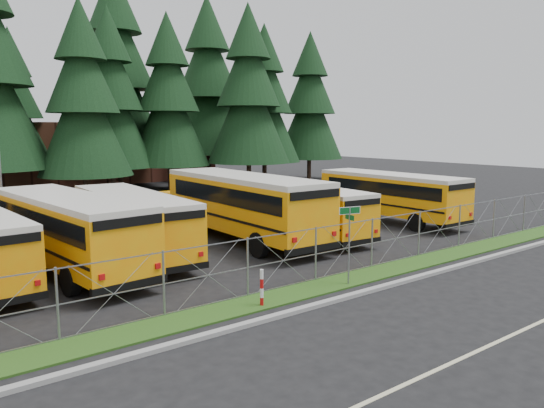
# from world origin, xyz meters

# --- Properties ---
(ground) EXTENTS (120.00, 120.00, 0.00)m
(ground) POSITION_xyz_m (0.00, 0.00, 0.00)
(ground) COLOR black
(ground) RESTS_ON ground
(curb) EXTENTS (50.00, 0.25, 0.12)m
(curb) POSITION_xyz_m (0.00, -3.10, 0.06)
(curb) COLOR gray
(curb) RESTS_ON ground
(grass_verge) EXTENTS (50.00, 1.40, 0.06)m
(grass_verge) POSITION_xyz_m (0.00, -1.70, 0.03)
(grass_verge) COLOR #1E4413
(grass_verge) RESTS_ON ground
(road_lane_line) EXTENTS (50.00, 0.12, 0.01)m
(road_lane_line) POSITION_xyz_m (0.00, -8.00, 0.01)
(road_lane_line) COLOR beige
(road_lane_line) RESTS_ON ground
(chainlink_fence) EXTENTS (44.00, 0.10, 2.00)m
(chainlink_fence) POSITION_xyz_m (0.00, -1.00, 1.00)
(chainlink_fence) COLOR gray
(chainlink_fence) RESTS_ON ground
(brick_building) EXTENTS (22.00, 10.00, 6.00)m
(brick_building) POSITION_xyz_m (6.00, 40.00, 3.00)
(brick_building) COLOR brown
(brick_building) RESTS_ON ground
(bus_2) EXTENTS (3.67, 11.53, 2.97)m
(bus_2) POSITION_xyz_m (-7.70, 6.04, 1.49)
(bus_2) COLOR orange
(bus_2) RESTS_ON ground
(bus_3) EXTENTS (3.13, 10.76, 2.79)m
(bus_3) POSITION_xyz_m (-4.80, 6.65, 1.39)
(bus_3) COLOR orange
(bus_3) RESTS_ON ground
(bus_5) EXTENTS (3.26, 12.49, 3.26)m
(bus_5) POSITION_xyz_m (0.83, 6.61, 1.63)
(bus_5) COLOR orange
(bus_5) RESTS_ON ground
(bus_6) EXTENTS (3.28, 9.99, 2.57)m
(bus_6) POSITION_xyz_m (4.08, 5.52, 1.29)
(bus_6) COLOR orange
(bus_6) RESTS_ON ground
(bus_east) EXTENTS (2.64, 10.94, 2.86)m
(bus_east) POSITION_xyz_m (10.67, 5.68, 1.43)
(bus_east) COLOR orange
(bus_east) RESTS_ON ground
(street_sign) EXTENTS (0.82, 0.54, 2.81)m
(street_sign) POSITION_xyz_m (-0.42, -2.09, 2.03)
(street_sign) COLOR gray
(street_sign) RESTS_ON ground
(striped_bollard) EXTENTS (0.11, 0.11, 1.20)m
(striped_bollard) POSITION_xyz_m (-4.21, -2.05, 0.60)
(striped_bollard) COLOR #B20C0C
(striped_bollard) RESTS_ON ground
(conifer_4) EXTENTS (6.53, 6.53, 14.43)m
(conifer_4) POSITION_xyz_m (-1.09, 23.07, 7.22)
(conifer_4) COLOR black
(conifer_4) RESTS_ON ground
(conifer_5) EXTENTS (6.91, 6.91, 15.28)m
(conifer_5) POSITION_xyz_m (2.73, 27.98, 7.64)
(conifer_5) COLOR black
(conifer_5) RESTS_ON ground
(conifer_6) EXTENTS (6.88, 6.88, 15.21)m
(conifer_6) POSITION_xyz_m (7.53, 27.10, 7.61)
(conifer_6) COLOR black
(conifer_6) RESTS_ON ground
(conifer_7) EXTENTS (7.36, 7.36, 16.27)m
(conifer_7) POSITION_xyz_m (13.83, 24.15, 8.14)
(conifer_7) COLOR black
(conifer_7) RESTS_ON ground
(conifer_8) EXTENTS (6.87, 6.87, 15.20)m
(conifer_8) POSITION_xyz_m (17.11, 26.16, 7.60)
(conifer_8) COLOR black
(conifer_8) RESTS_ON ground
(conifer_9) EXTENTS (6.94, 6.94, 15.35)m
(conifer_9) POSITION_xyz_m (23.91, 27.32, 7.67)
(conifer_9) COLOR black
(conifer_9) RESTS_ON ground
(conifer_11) EXTENTS (6.31, 6.31, 13.96)m
(conifer_11) POSITION_xyz_m (-3.07, 35.23, 6.98)
(conifer_11) COLOR black
(conifer_11) RESTS_ON ground
(conifer_12) EXTENTS (8.95, 8.95, 19.80)m
(conifer_12) POSITION_xyz_m (5.27, 32.76, 9.90)
(conifer_12) COLOR black
(conifer_12) RESTS_ON ground
(conifer_13) EXTENTS (8.56, 8.56, 18.93)m
(conifer_13) POSITION_xyz_m (15.39, 33.59, 9.46)
(conifer_13) COLOR black
(conifer_13) RESTS_ON ground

